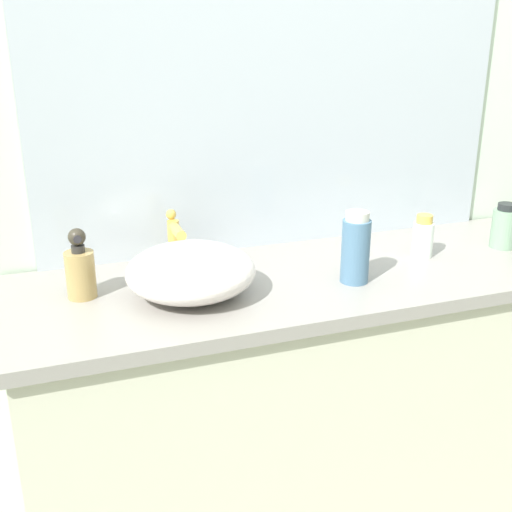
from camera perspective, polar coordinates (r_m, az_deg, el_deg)
bathroom_wall_rear at (r=1.89m, az=1.36°, el=14.77°), size 6.00×0.06×2.60m
vanity_counter at (r=1.91m, az=4.82°, el=-13.36°), size 1.61×0.55×0.84m
wall_mirror_panel at (r=1.85m, az=2.11°, el=18.89°), size 1.41×0.01×1.19m
sink_basin at (r=1.56m, az=-5.89°, el=-1.38°), size 0.32×0.31×0.13m
faucet at (r=1.71m, az=-7.33°, el=1.60°), size 0.03×0.13×0.17m
soap_dispenser at (r=1.60m, az=-15.54°, el=-1.20°), size 0.07×0.07×0.18m
lotion_bottle at (r=1.65m, az=8.95°, el=0.68°), size 0.07×0.07×0.19m
perfume_bottle at (r=1.88m, az=14.79°, el=1.64°), size 0.06×0.06×0.13m
spray_can at (r=2.04m, az=21.44°, el=2.45°), size 0.07×0.07×0.14m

